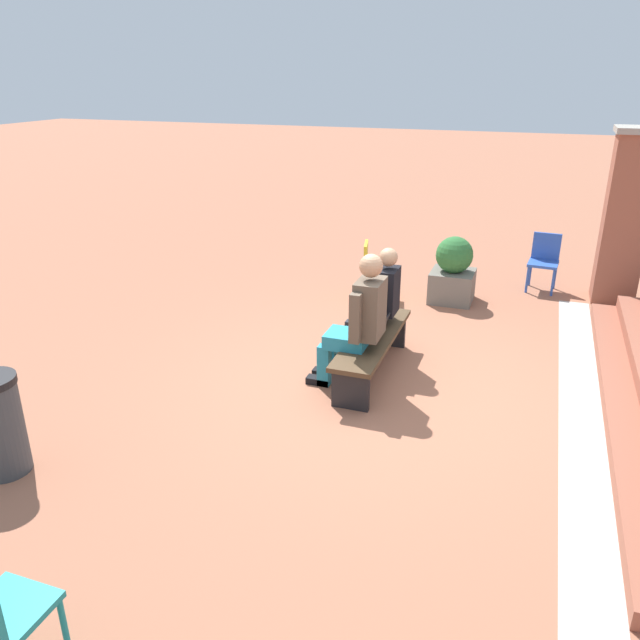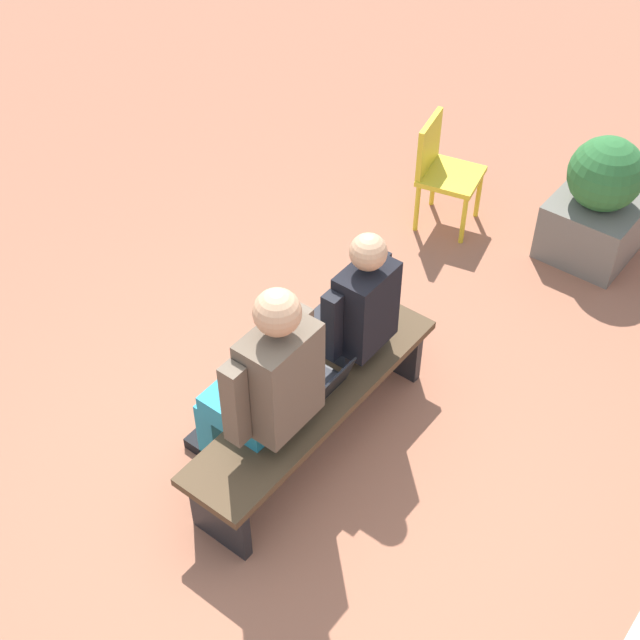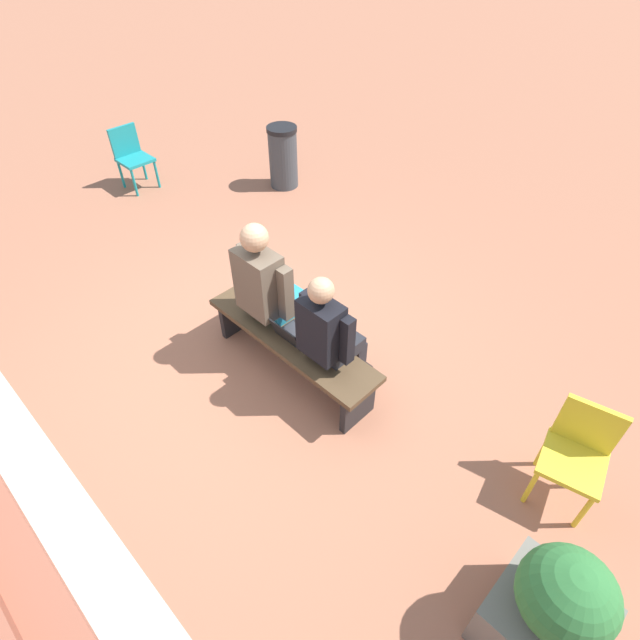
# 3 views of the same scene
# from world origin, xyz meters

# --- Properties ---
(ground_plane) EXTENTS (60.00, 60.00, 0.00)m
(ground_plane) POSITION_xyz_m (0.00, 0.00, 0.00)
(ground_plane) COLOR #9E6047
(concrete_strip) EXTENTS (6.30, 0.40, 0.01)m
(concrete_strip) POSITION_xyz_m (-0.29, 1.94, 0.00)
(concrete_strip) COLOR #B7B2A8
(concrete_strip) RESTS_ON ground
(bench) EXTENTS (1.80, 0.44, 0.45)m
(bench) POSITION_xyz_m (-0.29, -0.19, 0.35)
(bench) COLOR #4C3823
(bench) RESTS_ON ground
(person_student) EXTENTS (0.52, 0.66, 1.32)m
(person_student) POSITION_xyz_m (-0.69, -0.26, 0.71)
(person_student) COLOR #232328
(person_student) RESTS_ON ground
(person_adult) EXTENTS (0.60, 0.76, 1.45)m
(person_adult) POSITION_xyz_m (0.04, -0.27, 0.76)
(person_adult) COLOR teal
(person_adult) RESTS_ON ground
(laptop) EXTENTS (0.32, 0.29, 0.21)m
(laptop) POSITION_xyz_m (-0.33, -0.18, 0.50)
(laptop) COLOR black
(laptop) RESTS_ON bench
(plastic_chair_near_bench_right) EXTENTS (0.50, 0.50, 0.84)m
(plastic_chair_near_bench_right) POSITION_xyz_m (-2.57, -0.81, 0.48)
(plastic_chair_near_bench_right) COLOR gold
(plastic_chair_near_bench_right) RESTS_ON ground
(plastic_chair_near_bench_left) EXTENTS (0.42, 0.42, 0.84)m
(plastic_chair_near_bench_left) POSITION_xyz_m (3.96, -1.07, 0.48)
(plastic_chair_near_bench_left) COLOR teal
(plastic_chair_near_bench_left) RESTS_ON ground
(planter) EXTENTS (0.60, 0.60, 0.94)m
(planter) POSITION_xyz_m (-2.92, 0.27, 0.44)
(planter) COLOR #6B665B
(planter) RESTS_ON ground
(litter_bin) EXTENTS (0.42, 0.42, 0.86)m
(litter_bin) POSITION_xyz_m (2.45, -2.58, 0.43)
(litter_bin) COLOR #383D42
(litter_bin) RESTS_ON ground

